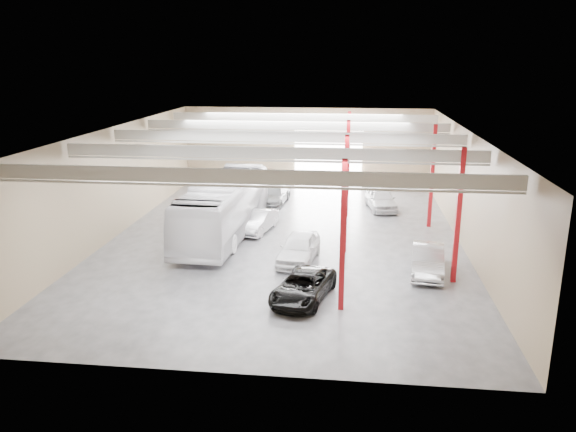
% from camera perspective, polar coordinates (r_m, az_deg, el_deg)
% --- Properties ---
extents(depot_shell, '(22.12, 32.12, 7.06)m').
position_cam_1_polar(depot_shell, '(35.15, -0.01, 5.59)').
color(depot_shell, '#45454A').
rests_on(depot_shell, ground).
extents(coach_bus, '(3.71, 13.72, 3.79)m').
position_cam_1_polar(coach_bus, '(36.61, -6.49, 0.96)').
color(coach_bus, white).
rests_on(coach_bus, ground).
extents(black_sedan, '(3.29, 5.17, 1.33)m').
position_cam_1_polar(black_sedan, '(26.97, 1.56, -7.17)').
color(black_sedan, black).
rests_on(black_sedan, ground).
extents(car_row_a, '(2.47, 4.97, 1.63)m').
position_cam_1_polar(car_row_a, '(31.82, 1.11, -3.25)').
color(car_row_a, white).
rests_on(car_row_a, ground).
extents(car_row_b, '(2.36, 4.55, 1.43)m').
position_cam_1_polar(car_row_b, '(37.39, -3.07, -0.53)').
color(car_row_b, silver).
rests_on(car_row_b, ground).
extents(car_row_c, '(2.50, 5.19, 1.46)m').
position_cam_1_polar(car_row_c, '(44.55, -1.49, 2.16)').
color(car_row_c, slate).
rests_on(car_row_c, ground).
extents(car_right_near, '(2.15, 4.85, 1.55)m').
position_cam_1_polar(car_right_near, '(31.00, 14.01, -4.33)').
color(car_right_near, '#B9B9BE').
rests_on(car_right_near, ground).
extents(car_right_far, '(2.69, 4.94, 1.59)m').
position_cam_1_polar(car_right_far, '(43.48, 9.41, 1.71)').
color(car_right_far, silver).
rests_on(car_right_far, ground).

